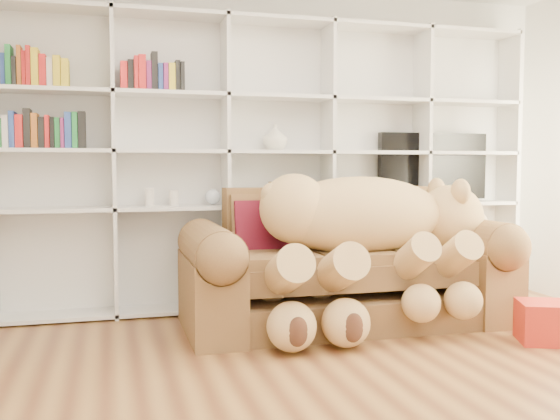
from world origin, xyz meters
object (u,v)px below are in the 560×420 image
object	(u,v)px
sofa	(345,272)
tv	(433,168)
teddy_bear	(366,230)
gift_box	(545,322)

from	to	relation	value
sofa	tv	size ratio (longest dim) A/B	2.32
teddy_bear	tv	distance (m)	1.46
gift_box	teddy_bear	bearing A→B (deg)	147.62
sofa	gift_box	bearing A→B (deg)	-37.68
teddy_bear	gift_box	bearing A→B (deg)	-27.56
teddy_bear	tv	bearing A→B (deg)	46.49
teddy_bear	gift_box	xyz separation A→B (m)	(1.02, -0.65, -0.58)
gift_box	sofa	bearing A→B (deg)	142.32
gift_box	tv	world-z (taller)	tv
teddy_bear	tv	size ratio (longest dim) A/B	1.85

